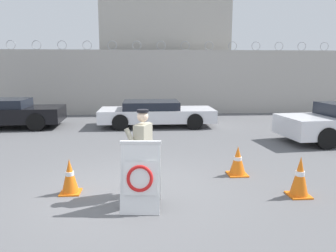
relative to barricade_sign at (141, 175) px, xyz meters
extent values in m
plane|color=#5B5B5E|center=(-0.25, 0.82, -0.60)|extent=(90.00, 90.00, 0.00)
cube|color=#ADA8A0|center=(-0.25, 11.97, 1.07)|extent=(36.00, 0.30, 3.34)
torus|color=gray|center=(-6.53, 11.97, 2.96)|extent=(0.47, 0.03, 0.47)
torus|color=gray|center=(-5.27, 11.97, 2.96)|extent=(0.47, 0.03, 0.47)
torus|color=gray|center=(-4.02, 11.97, 2.96)|extent=(0.47, 0.03, 0.47)
torus|color=gray|center=(-2.76, 11.97, 2.96)|extent=(0.47, 0.03, 0.47)
torus|color=gray|center=(-1.50, 11.97, 2.96)|extent=(0.47, 0.03, 0.47)
torus|color=gray|center=(-0.25, 11.97, 2.96)|extent=(0.47, 0.03, 0.47)
torus|color=gray|center=(1.01, 11.97, 2.96)|extent=(0.47, 0.03, 0.47)
torus|color=gray|center=(2.27, 11.97, 2.96)|extent=(0.47, 0.03, 0.47)
torus|color=gray|center=(3.53, 11.97, 2.96)|extent=(0.47, 0.03, 0.47)
torus|color=gray|center=(4.78, 11.97, 2.96)|extent=(0.47, 0.03, 0.47)
torus|color=gray|center=(6.04, 11.97, 2.96)|extent=(0.47, 0.03, 0.47)
torus|color=gray|center=(7.30, 11.97, 2.96)|extent=(0.47, 0.03, 0.47)
torus|color=gray|center=(8.55, 11.97, 2.96)|extent=(0.47, 0.03, 0.47)
torus|color=gray|center=(9.81, 11.97, 2.96)|extent=(0.47, 0.03, 0.47)
cube|color=#B2ADA3|center=(1.34, 16.14, 2.68)|extent=(7.19, 6.73, 6.56)
cube|color=white|center=(-0.01, -0.12, -0.02)|extent=(0.69, 0.43, 1.16)
cube|color=white|center=(0.02, 0.22, -0.02)|extent=(0.69, 0.43, 1.16)
cube|color=white|center=(0.00, 0.05, 0.57)|extent=(0.71, 0.12, 0.05)
cube|color=white|center=(-0.01, -0.16, 0.00)|extent=(0.57, 0.23, 0.54)
torus|color=red|center=(-0.02, -0.17, 0.00)|extent=(0.46, 0.22, 0.45)
cylinder|color=#232838|center=(0.08, 0.74, -0.21)|extent=(0.15, 0.15, 0.78)
cylinder|color=#232838|center=(0.01, 0.58, -0.21)|extent=(0.15, 0.15, 0.78)
cube|color=gray|center=(0.05, 0.66, 0.48)|extent=(0.37, 0.46, 0.60)
sphere|color=beige|center=(0.05, 0.66, 0.93)|extent=(0.21, 0.21, 0.21)
cylinder|color=gray|center=(0.15, 0.89, 0.49)|extent=(0.09, 0.09, 0.57)
cylinder|color=gray|center=(-0.15, 0.47, 0.47)|extent=(0.33, 0.22, 0.55)
cylinder|color=black|center=(0.05, 0.66, 1.03)|extent=(0.22, 0.22, 0.05)
cube|color=orange|center=(3.00, 0.32, -0.58)|extent=(0.40, 0.40, 0.03)
cone|color=orange|center=(3.00, 0.32, -0.19)|extent=(0.34, 0.34, 0.75)
cylinder|color=white|center=(3.00, 0.32, -0.15)|extent=(0.17, 0.17, 0.11)
cube|color=orange|center=(-1.38, 0.79, -0.58)|extent=(0.39, 0.39, 0.03)
cone|color=orange|center=(-1.38, 0.79, -0.23)|extent=(0.33, 0.33, 0.66)
cylinder|color=white|center=(-1.38, 0.79, -0.20)|extent=(0.16, 0.16, 0.09)
cube|color=orange|center=(2.19, 1.65, -0.58)|extent=(0.44, 0.44, 0.03)
cone|color=orange|center=(2.19, 1.65, -0.25)|extent=(0.37, 0.37, 0.64)
cylinder|color=white|center=(2.19, 1.65, -0.21)|extent=(0.19, 0.19, 0.09)
cylinder|color=black|center=(-4.19, 9.23, -0.25)|extent=(0.70, 0.23, 0.70)
cylinder|color=black|center=(-4.11, 7.44, -0.25)|extent=(0.70, 0.23, 0.70)
cube|color=black|center=(-5.51, 8.27, -0.05)|extent=(4.48, 2.10, 0.60)
cube|color=black|center=(-5.73, 8.26, 0.41)|extent=(2.19, 1.80, 0.34)
cylinder|color=black|center=(2.08, 9.14, -0.27)|extent=(0.64, 0.20, 0.64)
cylinder|color=black|center=(2.09, 7.31, -0.27)|extent=(0.64, 0.20, 0.64)
cylinder|color=black|center=(-0.86, 9.13, -0.27)|extent=(0.64, 0.20, 0.64)
cylinder|color=black|center=(-0.85, 7.30, -0.27)|extent=(0.64, 0.20, 0.64)
cube|color=silver|center=(0.62, 8.22, -0.12)|extent=(4.76, 1.96, 0.51)
cube|color=black|center=(0.38, 8.22, 0.30)|extent=(2.29, 1.76, 0.32)
cylinder|color=black|center=(5.54, 3.81, -0.26)|extent=(0.69, 0.26, 0.67)
cylinder|color=black|center=(5.39, 5.50, -0.26)|extent=(0.69, 0.26, 0.67)
camera|label=1|loc=(0.06, -5.42, 1.82)|focal=35.00mm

